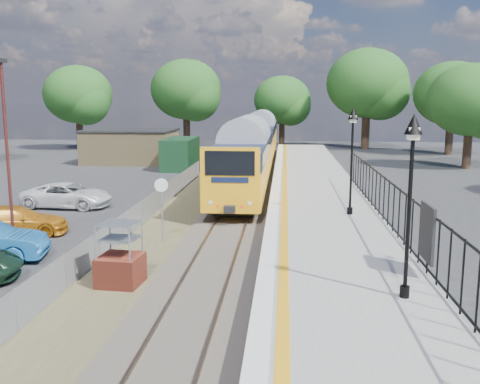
# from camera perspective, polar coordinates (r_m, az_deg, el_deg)

# --- Properties ---
(ground) EXTENTS (120.00, 120.00, 0.00)m
(ground) POSITION_cam_1_polar(r_m,az_deg,el_deg) (18.26, -3.15, -8.80)
(ground) COLOR #2D2D30
(ground) RESTS_ON ground
(track_bed) EXTENTS (5.90, 80.00, 0.29)m
(track_bed) POSITION_cam_1_polar(r_m,az_deg,el_deg) (27.57, -1.35, -2.21)
(track_bed) COLOR #473F38
(track_bed) RESTS_ON ground
(platform) EXTENTS (5.00, 70.00, 0.90)m
(platform) POSITION_cam_1_polar(r_m,az_deg,el_deg) (25.76, 8.64, -2.35)
(platform) COLOR gray
(platform) RESTS_ON ground
(platform_edge) EXTENTS (0.90, 70.00, 0.01)m
(platform_edge) POSITION_cam_1_polar(r_m,az_deg,el_deg) (25.61, 4.06, -1.30)
(platform_edge) COLOR silver
(platform_edge) RESTS_ON platform
(victorian_lamp_south) EXTENTS (0.44, 0.44, 4.60)m
(victorian_lamp_south) POSITION_cam_1_polar(r_m,az_deg,el_deg) (13.57, 17.84, 2.91)
(victorian_lamp_south) COLOR black
(victorian_lamp_south) RESTS_ON platform
(victorian_lamp_north) EXTENTS (0.44, 0.44, 4.60)m
(victorian_lamp_north) POSITION_cam_1_polar(r_m,az_deg,el_deg) (23.36, 11.91, 5.85)
(victorian_lamp_north) COLOR black
(victorian_lamp_north) RESTS_ON platform
(palisade_fence) EXTENTS (0.12, 26.00, 2.00)m
(palisade_fence) POSITION_cam_1_polar(r_m,az_deg,el_deg) (20.20, 16.46, -1.98)
(palisade_fence) COLOR black
(palisade_fence) RESTS_ON platform
(wire_fence) EXTENTS (0.06, 52.00, 1.20)m
(wire_fence) POSITION_cam_1_polar(r_m,az_deg,el_deg) (30.34, -7.89, -0.22)
(wire_fence) COLOR #999EA3
(wire_fence) RESTS_ON ground
(outbuilding) EXTENTS (10.80, 10.10, 3.12)m
(outbuilding) POSITION_cam_1_polar(r_m,az_deg,el_deg) (50.34, -10.61, 4.71)
(outbuilding) COLOR #988256
(outbuilding) RESTS_ON ground
(tree_line) EXTENTS (56.80, 43.80, 11.88)m
(tree_line) POSITION_cam_1_polar(r_m,az_deg,el_deg) (59.15, 3.88, 10.51)
(tree_line) COLOR #332319
(tree_line) RESTS_ON ground
(train) EXTENTS (2.82, 40.83, 3.51)m
(train) POSITION_cam_1_polar(r_m,az_deg,el_deg) (44.23, 1.65, 5.26)
(train) COLOR #F5A815
(train) RESTS_ON ground
(brick_plinth) EXTENTS (1.40, 1.40, 2.09)m
(brick_plinth) POSITION_cam_1_polar(r_m,az_deg,el_deg) (17.29, -12.69, -6.62)
(brick_plinth) COLOR maroon
(brick_plinth) RESTS_ON ground
(speed_sign) EXTENTS (0.54, 0.16, 2.72)m
(speed_sign) POSITION_cam_1_polar(r_m,az_deg,el_deg) (21.81, -8.35, -0.82)
(speed_sign) COLOR #999EA3
(speed_sign) RESTS_ON ground
(carpark_lamp) EXTENTS (0.25, 0.50, 7.30)m
(carpark_lamp) POSITION_cam_1_polar(r_m,az_deg,el_deg) (21.73, -23.62, 4.57)
(carpark_lamp) COLOR #461A17
(carpark_lamp) RESTS_ON ground
(car_yellow) EXTENTS (4.69, 2.80, 1.27)m
(car_yellow) POSITION_cam_1_polar(r_m,az_deg,el_deg) (25.20, -22.81, -2.85)
(car_yellow) COLOR #C17716
(car_yellow) RESTS_ON ground
(car_white) EXTENTS (4.97, 2.55, 1.34)m
(car_white) POSITION_cam_1_polar(r_m,az_deg,el_deg) (30.71, -17.95, -0.35)
(car_white) COLOR white
(car_white) RESTS_ON ground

